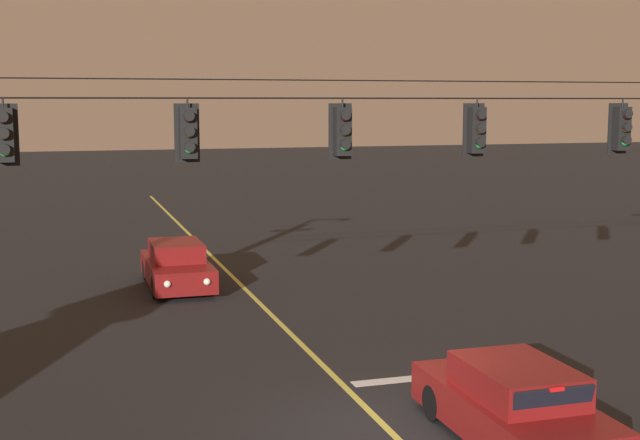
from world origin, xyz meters
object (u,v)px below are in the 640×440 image
traffic_light_rightmost (622,128)px  traffic_light_left_inner (188,133)px  traffic_light_centre (343,131)px  car_waiting_near_lane (514,406)px  traffic_light_leftmost (4,135)px  car_oncoming_lead (177,266)px  traffic_light_right_inner (477,130)px

traffic_light_rightmost → traffic_light_left_inner: bearing=180.0°
traffic_light_centre → car_waiting_near_lane: traffic_light_centre is taller
traffic_light_centre → traffic_light_rightmost: size_ratio=1.00×
traffic_light_left_inner → traffic_light_centre: same height
traffic_light_leftmost → car_oncoming_lead: 11.51m
traffic_light_leftmost → traffic_light_centre: bearing=0.0°
traffic_light_left_inner → car_oncoming_lead: bearing=84.2°
traffic_light_centre → car_oncoming_lead: traffic_light_centre is taller
car_waiting_near_lane → car_oncoming_lead: same height
car_oncoming_lead → traffic_light_centre: bearing=-77.9°
traffic_light_right_inner → car_oncoming_lead: bearing=117.4°
traffic_light_rightmost → car_waiting_near_lane: (-4.92, -4.22, -4.40)m
traffic_light_left_inner → traffic_light_rightmost: same height
traffic_light_leftmost → traffic_light_centre: (6.36, 0.00, 0.00)m
traffic_light_leftmost → car_oncoming_lead: size_ratio=0.28×
traffic_light_leftmost → traffic_light_right_inner: bearing=0.0°
car_oncoming_lead → traffic_light_leftmost: bearing=-113.7°
traffic_light_centre → car_waiting_near_lane: 6.30m
traffic_light_centre → traffic_light_rightmost: bearing=0.0°
traffic_light_rightmost → car_oncoming_lead: 13.72m
traffic_light_leftmost → car_waiting_near_lane: bearing=-28.0°
traffic_light_centre → car_oncoming_lead: 10.89m
traffic_light_centre → car_waiting_near_lane: (1.59, -4.22, -4.40)m
car_waiting_near_lane → car_oncoming_lead: 14.44m
traffic_light_left_inner → traffic_light_centre: bearing=0.0°
traffic_light_leftmost → traffic_light_centre: same height
traffic_light_rightmost → traffic_light_right_inner: bearing=180.0°
traffic_light_rightmost → car_waiting_near_lane: bearing=-139.3°
car_waiting_near_lane → traffic_light_centre: bearing=110.6°
traffic_light_right_inner → car_waiting_near_lane: traffic_light_right_inner is taller
traffic_light_left_inner → traffic_light_rightmost: bearing=0.0°
traffic_light_left_inner → traffic_light_right_inner: bearing=0.0°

